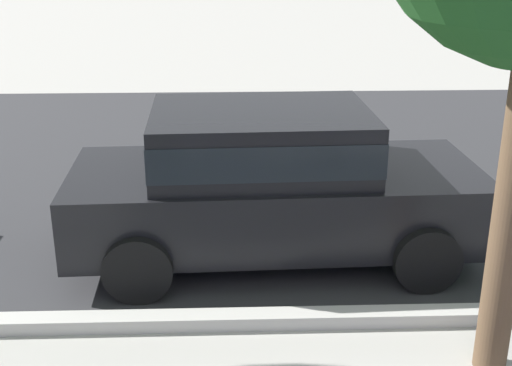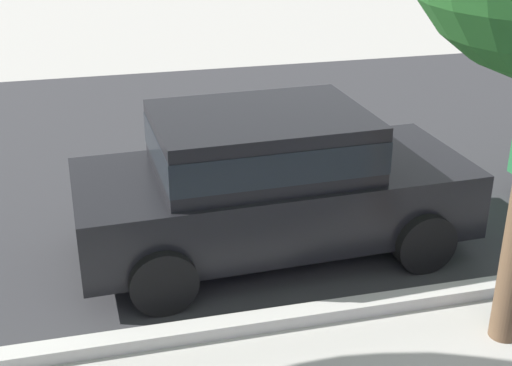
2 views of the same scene
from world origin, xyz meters
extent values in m
cube|color=#2D2D30|center=(0.00, 7.50, 0.00)|extent=(60.00, 9.00, 0.01)
cube|color=#B2AFA8|center=(0.00, 2.90, 0.06)|extent=(60.00, 0.20, 0.12)
cylinder|color=brown|center=(1.11, 2.26, 1.34)|extent=(0.25, 0.25, 2.68)
cube|color=black|center=(-0.45, 4.27, 0.61)|extent=(4.16, 1.85, 0.70)
cube|color=black|center=(-0.60, 4.26, 1.26)|extent=(2.19, 1.64, 0.60)
cube|color=black|center=(-0.60, 4.26, 1.26)|extent=(2.20, 1.66, 0.33)
cylinder|color=black|center=(0.85, 5.17, 0.32)|extent=(0.65, 0.24, 0.64)
cylinder|color=black|center=(0.92, 3.47, 0.32)|extent=(0.65, 0.24, 0.64)
cylinder|color=black|center=(-1.81, 5.07, 0.32)|extent=(0.65, 0.24, 0.64)
cylinder|color=black|center=(-1.75, 3.37, 0.32)|extent=(0.65, 0.24, 0.64)
camera|label=1|loc=(-0.87, -2.10, 3.17)|focal=47.22mm
camera|label=2|loc=(-2.24, -2.10, 3.71)|focal=48.50mm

